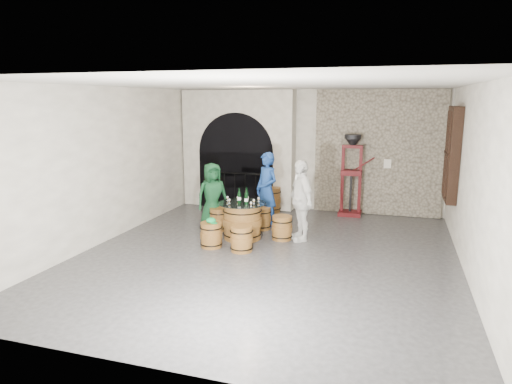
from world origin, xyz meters
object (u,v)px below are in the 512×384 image
(barrel_stool_right, at_px, (282,228))
(wine_bottle_left, at_px, (239,197))
(person_blue, at_px, (267,190))
(barrel_stool_far, at_px, (261,218))
(barrel_table, at_px, (242,221))
(person_white, at_px, (301,200))
(person_green, at_px, (212,196))
(wine_bottle_right, at_px, (247,196))
(side_barrel, at_px, (272,200))
(barrel_stool_left, at_px, (219,219))
(barrel_stool_near_left, at_px, (211,235))
(barrel_stool_near_right, at_px, (242,239))
(wine_bottle_center, at_px, (246,198))
(corking_press, at_px, (352,169))

(barrel_stool_right, relative_size, wine_bottle_left, 1.58)
(person_blue, xyz_separation_m, wine_bottle_left, (-0.28, -1.11, 0.04))
(barrel_stool_far, distance_m, wine_bottle_left, 1.11)
(barrel_table, relative_size, person_white, 0.59)
(barrel_stool_right, bearing_deg, barrel_stool_far, 135.42)
(person_blue, bearing_deg, wine_bottle_left, -68.58)
(person_green, height_order, wine_bottle_right, person_green)
(person_green, bearing_deg, side_barrel, 19.86)
(barrel_stool_left, xyz_separation_m, barrel_stool_near_left, (0.31, -1.19, 0.00))
(barrel_stool_near_right, bearing_deg, wine_bottle_center, 100.63)
(barrel_stool_left, relative_size, wine_bottle_right, 1.58)
(barrel_table, xyz_separation_m, barrel_stool_right, (0.83, 0.19, -0.13))
(barrel_stool_right, xyz_separation_m, barrel_stool_near_left, (-1.24, -0.93, 0.00))
(barrel_stool_far, relative_size, person_green, 0.34)
(person_white, distance_m, wine_bottle_right, 1.14)
(corking_press, bearing_deg, person_green, -144.48)
(barrel_table, height_order, side_barrel, barrel_table)
(person_blue, xyz_separation_m, wine_bottle_right, (-0.15, -1.01, 0.04))
(barrel_stool_right, distance_m, person_white, 0.72)
(side_barrel, relative_size, corking_press, 0.32)
(wine_bottle_center, relative_size, wine_bottle_right, 1.00)
(barrel_stool_right, relative_size, wine_bottle_center, 1.58)
(barrel_table, distance_m, person_blue, 1.20)
(person_green, relative_size, corking_press, 0.73)
(barrel_stool_right, height_order, wine_bottle_center, wine_bottle_center)
(barrel_table, relative_size, wine_bottle_center, 3.13)
(barrel_stool_near_right, height_order, person_blue, person_blue)
(wine_bottle_left, bearing_deg, wine_bottle_center, -24.54)
(barrel_stool_near_right, height_order, corking_press, corking_press)
(person_white, bearing_deg, wine_bottle_left, -109.57)
(barrel_stool_right, bearing_deg, barrel_stool_left, 170.44)
(person_white, bearing_deg, barrel_stool_right, -110.72)
(person_green, distance_m, side_barrel, 2.14)
(barrel_stool_near_right, distance_m, wine_bottle_left, 1.06)
(wine_bottle_center, bearing_deg, barrel_stool_far, 87.28)
(person_blue, distance_m, person_white, 1.26)
(person_white, relative_size, wine_bottle_center, 5.30)
(barrel_stool_left, relative_size, side_barrel, 0.77)
(wine_bottle_left, relative_size, wine_bottle_center, 1.00)
(barrel_stool_right, distance_m, barrel_stool_near_right, 1.15)
(barrel_table, xyz_separation_m, person_green, (-0.93, 0.58, 0.37))
(person_blue, height_order, wine_bottle_left, person_blue)
(barrel_stool_near_right, distance_m, wine_bottle_right, 1.11)
(barrel_table, relative_size, person_green, 0.67)
(barrel_table, bearing_deg, person_green, 147.90)
(barrel_stool_near_right, height_order, person_green, person_green)
(barrel_stool_left, distance_m, person_white, 2.02)
(barrel_stool_left, xyz_separation_m, wine_bottle_center, (0.85, -0.57, 0.66))
(person_white, bearing_deg, wine_bottle_right, -113.24)
(wine_bottle_left, bearing_deg, side_barrel, 89.62)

